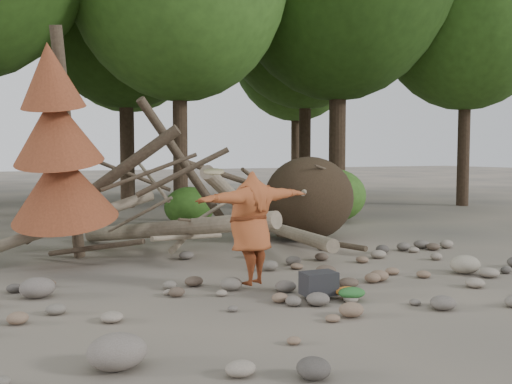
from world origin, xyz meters
name	(u,v)px	position (x,y,z in m)	size (l,w,h in m)	color
ground	(305,291)	(0.00, 0.00, 0.00)	(120.00, 120.00, 0.00)	#514C44
deadfall_pile	(289,201)	(2.02, 4.24, 0.95)	(8.55, 5.24, 3.30)	#332619
dead_conifer	(59,151)	(-3.12, 3.37, 2.11)	(2.06, 2.16, 4.35)	#4C3F30
bush_mid	(189,207)	(0.80, 7.80, 0.56)	(1.40, 1.40, 1.12)	#2E5819
bush_right	(332,195)	(5.00, 7.00, 0.80)	(2.00, 2.00, 1.60)	#396820
frisbee_thrower	(251,228)	(-0.70, 0.44, 0.94)	(2.19, 1.33, 1.80)	#974522
backpack	(319,287)	(-0.06, -0.48, 0.16)	(0.49, 0.33, 0.33)	black
cloth_green	(352,296)	(0.27, -0.81, 0.07)	(0.39, 0.33, 0.15)	#255C26
cloth_orange	(347,295)	(0.28, -0.68, 0.06)	(0.35, 0.28, 0.13)	#C36D21
boulder_front_left	(117,352)	(-3.21, -1.92, 0.17)	(0.58, 0.52, 0.35)	#6F655C
boulder_mid_right	(465,264)	(3.10, -0.12, 0.16)	(0.53, 0.48, 0.32)	gray
boulder_mid_left	(37,288)	(-3.68, 1.27, 0.15)	(0.49, 0.44, 0.30)	#685F58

